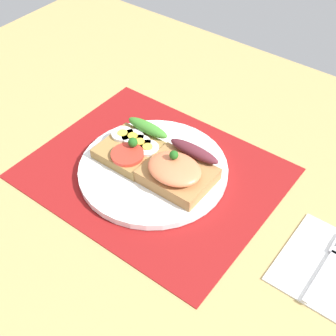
% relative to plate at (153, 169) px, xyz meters
% --- Properties ---
extents(ground_plane, '(1.20, 0.90, 0.03)m').
position_rel_plate_xyz_m(ground_plane, '(0.00, 0.00, -0.02)').
color(ground_plane, tan).
extents(placemat, '(0.39, 0.32, 0.00)m').
position_rel_plate_xyz_m(placemat, '(0.00, 0.00, -0.01)').
color(placemat, maroon).
rests_on(placemat, ground_plane).
extents(plate, '(0.24, 0.24, 0.01)m').
position_rel_plate_xyz_m(plate, '(0.00, 0.00, 0.00)').
color(plate, white).
rests_on(plate, placemat).
extents(sandwich_egg_tomato, '(0.09, 0.10, 0.04)m').
position_rel_plate_xyz_m(sandwich_egg_tomato, '(-0.05, 0.01, 0.02)').
color(sandwich_egg_tomato, olive).
rests_on(sandwich_egg_tomato, plate).
extents(sandwich_salmon, '(0.11, 0.10, 0.06)m').
position_rel_plate_xyz_m(sandwich_salmon, '(0.05, -0.00, 0.03)').
color(sandwich_salmon, '#A37240').
rests_on(sandwich_salmon, plate).
extents(napkin, '(0.12, 0.14, 0.01)m').
position_rel_plate_xyz_m(napkin, '(0.30, -0.00, -0.01)').
color(napkin, white).
rests_on(napkin, ground_plane).
extents(fork, '(0.02, 0.13, 0.00)m').
position_rel_plate_xyz_m(fork, '(0.30, -0.00, -0.00)').
color(fork, '#B7B7BC').
rests_on(fork, napkin).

